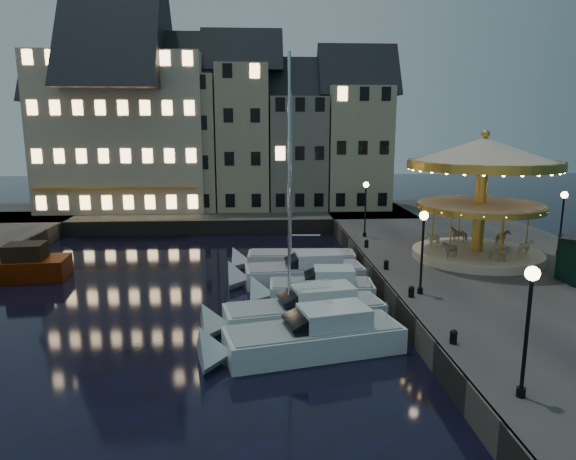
{
  "coord_description": "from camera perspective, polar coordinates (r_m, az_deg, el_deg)",
  "views": [
    {
      "loc": [
        -0.84,
        -23.06,
        9.49
      ],
      "look_at": [
        1.0,
        8.0,
        3.2
      ],
      "focal_mm": 32.0,
      "sensor_mm": 36.0,
      "label": 1
    }
  ],
  "objects": [
    {
      "name": "streetlamp_d",
      "position": [
        37.0,
        28.19,
        1.56
      ],
      "size": [
        0.44,
        0.44,
        4.17
      ],
      "color": "black",
      "rests_on": "quay_east"
    },
    {
      "name": "bollard_d",
      "position": [
        35.75,
        8.71,
        -1.45
      ],
      "size": [
        0.3,
        0.3,
        0.57
      ],
      "color": "black",
      "rests_on": "quay_east"
    },
    {
      "name": "bollard_a",
      "position": [
        21.07,
        17.92,
        -11.15
      ],
      "size": [
        0.3,
        0.3,
        0.57
      ],
      "color": "black",
      "rests_on": "quay_east"
    },
    {
      "name": "bollard_c",
      "position": [
        30.55,
        10.85,
        -3.74
      ],
      "size": [
        0.3,
        0.3,
        0.57
      ],
      "color": "black",
      "rests_on": "quay_east"
    },
    {
      "name": "bollard_b",
      "position": [
        25.94,
        13.54,
        -6.61
      ],
      "size": [
        0.3,
        0.3,
        0.57
      ],
      "color": "black",
      "rests_on": "quay_east"
    },
    {
      "name": "quay_north",
      "position": [
        52.31,
        -11.21,
        1.48
      ],
      "size": [
        44.0,
        12.0,
        1.3
      ],
      "primitive_type": "cube",
      "color": "#474442",
      "rests_on": "ground"
    },
    {
      "name": "motorboat_d",
      "position": [
        28.36,
        2.88,
        -6.78
      ],
      "size": [
        6.71,
        2.42,
        2.15
      ],
      "color": "silver",
      "rests_on": "ground"
    },
    {
      "name": "streetlamp_c",
      "position": [
        38.8,
        8.62,
        3.19
      ],
      "size": [
        0.44,
        0.44,
        4.17
      ],
      "color": "black",
      "rests_on": "quay_east"
    },
    {
      "name": "motorboat_f",
      "position": [
        34.93,
        0.52,
        -3.44
      ],
      "size": [
        8.29,
        2.48,
        10.99
      ],
      "color": "silver",
      "rests_on": "ground"
    },
    {
      "name": "townhouse_na",
      "position": [
        56.27,
        -23.04,
        8.79
      ],
      "size": [
        5.5,
        8.0,
        12.8
      ],
      "color": "gray",
      "rests_on": "quay_north"
    },
    {
      "name": "red_fishing_boat",
      "position": [
        36.96,
        -28.95,
        -3.79
      ],
      "size": [
        8.11,
        3.49,
        6.06
      ],
      "color": "#591600",
      "rests_on": "ground"
    },
    {
      "name": "motorboat_b",
      "position": [
        22.23,
        1.89,
        -12.03
      ],
      "size": [
        8.66,
        4.25,
        2.15
      ],
      "color": "silver",
      "rests_on": "ground"
    },
    {
      "name": "townhouse_nd",
      "position": [
        53.08,
        -5.01,
        11.16
      ],
      "size": [
        5.5,
        8.0,
        15.8
      ],
      "color": "tan",
      "rests_on": "quay_north"
    },
    {
      "name": "townhouse_ne",
      "position": [
        53.24,
        0.98,
        9.58
      ],
      "size": [
        6.16,
        8.0,
        12.8
      ],
      "color": "gray",
      "rests_on": "quay_north"
    },
    {
      "name": "townhouse_nb",
      "position": [
        54.69,
        -17.62,
        9.63
      ],
      "size": [
        6.16,
        8.0,
        13.8
      ],
      "color": "slate",
      "rests_on": "quay_north"
    },
    {
      "name": "townhouse_nf",
      "position": [
        54.03,
        7.49,
        10.05
      ],
      "size": [
        6.82,
        8.0,
        13.8
      ],
      "color": "tan",
      "rests_on": "quay_north"
    },
    {
      "name": "carousel",
      "position": [
        33.8,
        20.82,
        5.72
      ],
      "size": [
        9.13,
        9.13,
        7.99
      ],
      "color": "beige",
      "rests_on": "quay_east"
    },
    {
      "name": "quaywall_e",
      "position": [
        31.14,
        9.48,
        -5.23
      ],
      "size": [
        0.15,
        44.0,
        1.3
      ],
      "primitive_type": "cube",
      "color": "#47423A",
      "rests_on": "ground"
    },
    {
      "name": "hotel_corner",
      "position": [
        54.67,
        -17.67,
        11.21
      ],
      "size": [
        17.6,
        9.0,
        16.8
      ],
      "color": "beige",
      "rests_on": "quay_north"
    },
    {
      "name": "streetlamp_a",
      "position": [
        17.1,
        25.17,
        -8.37
      ],
      "size": [
        0.44,
        0.44,
        4.17
      ],
      "color": "black",
      "rests_on": "quay_east"
    },
    {
      "name": "ground",
      "position": [
        24.95,
        -1.23,
        -10.93
      ],
      "size": [
        160.0,
        160.0,
        0.0
      ],
      "primitive_type": "plane",
      "color": "black",
      "rests_on": "ground"
    },
    {
      "name": "streetlamp_b",
      "position": [
        25.95,
        14.74,
        -1.13
      ],
      "size": [
        0.44,
        0.44,
        4.17
      ],
      "color": "black",
      "rests_on": "quay_east"
    },
    {
      "name": "motorboat_c",
      "position": [
        24.96,
        0.96,
        -9.25
      ],
      "size": [
        8.81,
        3.8,
        11.65
      ],
      "color": "silver",
      "rests_on": "ground"
    },
    {
      "name": "quaywall_n",
      "position": [
        46.21,
        -9.74,
        0.23
      ],
      "size": [
        48.0,
        0.15,
        1.3
      ],
      "primitive_type": "cube",
      "color": "#47423A",
      "rests_on": "ground"
    },
    {
      "name": "townhouse_nc",
      "position": [
        53.55,
        -11.26,
        10.45
      ],
      "size": [
        6.82,
        8.0,
        14.8
      ],
      "color": "tan",
      "rests_on": "quay_north"
    },
    {
      "name": "motorboat_e",
      "position": [
        31.5,
        1.1,
        -4.89
      ],
      "size": [
        8.29,
        2.97,
        2.15
      ],
      "color": "silver",
      "rests_on": "ground"
    },
    {
      "name": "quay_east",
      "position": [
        33.81,
        22.87,
        -4.65
      ],
      "size": [
        16.0,
        56.0,
        1.3
      ],
      "primitive_type": "cube",
      "color": "#474442",
      "rests_on": "ground"
    }
  ]
}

